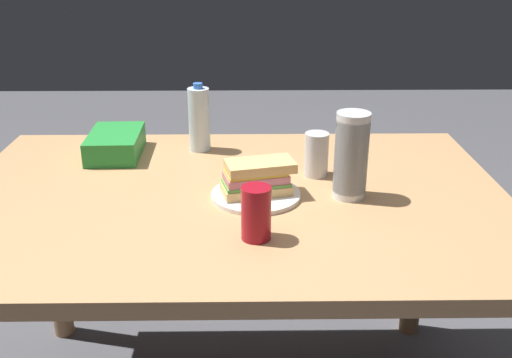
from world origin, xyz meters
TOP-DOWN VIEW (x-y plane):
  - dining_table at (0.00, 0.00)m, footprint 1.43×0.97m
  - paper_plate at (0.06, -0.02)m, footprint 0.23×0.23m
  - sandwich at (0.07, -0.02)m, footprint 0.20×0.14m
  - soda_can_red at (0.06, -0.24)m, footprint 0.07×0.07m
  - chip_bag at (-0.36, 0.29)m, footprint 0.16×0.23m
  - water_bottle_tall at (-0.10, 0.33)m, footprint 0.06×0.06m
  - plastic_cup_stack at (0.30, -0.02)m, footprint 0.08×0.08m
  - soda_can_silver at (0.23, 0.12)m, footprint 0.07×0.07m

SIDE VIEW (x-z plane):
  - dining_table at x=0.00m, z-range 0.28..1.01m
  - paper_plate at x=0.06m, z-range 0.74..0.75m
  - chip_bag at x=-0.36m, z-range 0.74..0.81m
  - sandwich at x=0.07m, z-range 0.75..0.83m
  - soda_can_red at x=0.06m, z-range 0.74..0.86m
  - soda_can_silver at x=0.23m, z-range 0.74..0.86m
  - water_bottle_tall at x=-0.10m, z-range 0.73..0.94m
  - plastic_cup_stack at x=0.30m, z-range 0.74..0.96m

